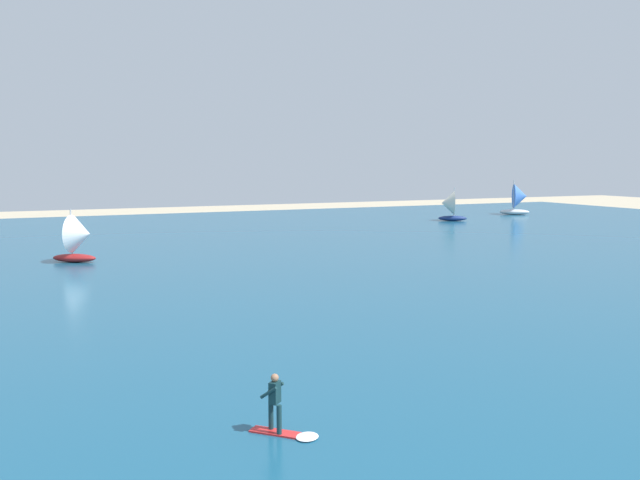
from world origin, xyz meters
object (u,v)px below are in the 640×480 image
Objects in this scene: kitesurfer at (281,413)px; sailboat_mid_left at (80,238)px; sailboat_far_left at (519,199)px; sailboat_leading at (449,206)px.

kitesurfer is 0.46× the size of sailboat_mid_left.
sailboat_far_left reaches higher than kitesurfer.
sailboat_mid_left is 0.82× the size of sailboat_far_left.
sailboat_mid_left is 0.95× the size of sailboat_leading.
sailboat_mid_left is 48.81m from sailboat_leading.
sailboat_leading is (45.26, 18.28, 0.10)m from sailboat_mid_left.
sailboat_far_left is at bearing 20.60° from sailboat_mid_left.
sailboat_leading is at bearing 51.27° from kitesurfer.
kitesurfer is 83.12m from sailboat_far_left.
sailboat_leading reaches higher than sailboat_mid_left.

